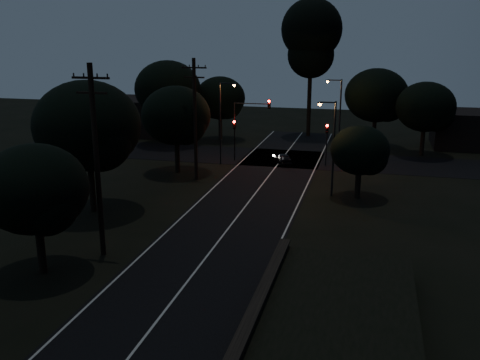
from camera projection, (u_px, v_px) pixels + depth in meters
The scene contains 21 objects.
road_surface at pixel (261, 187), 44.98m from camera, with size 60.00×70.00×0.03m.
utility_pole_mid at pixel (97, 159), 29.80m from camera, with size 2.20×0.30×11.00m.
utility_pole_far at pixel (195, 118), 45.76m from camera, with size 2.20×0.30×10.50m.
tree_left_b at pixel (37, 192), 27.63m from camera, with size 5.57×5.57×7.08m.
tree_left_c at pixel (90, 129), 37.10m from camera, with size 7.47×7.47×9.43m.
tree_left_d at pixel (178, 117), 48.13m from camera, with size 6.28×6.28×7.97m.
tree_far_nw at pixel (221, 99), 63.28m from camera, with size 5.97×5.97×7.56m.
tree_far_w at pixel (169, 90), 60.32m from camera, with size 7.49×7.49×9.55m.
tree_far_ne at pixel (379, 97), 58.80m from camera, with size 6.95×6.95×8.79m.
tree_far_e at pixel (428, 108), 55.03m from camera, with size 6.07×6.07×7.70m.
tree_right_a at pixel (362, 152), 40.94m from camera, with size 4.52×4.52×5.75m.
tall_pine at pixel (311, 38), 63.88m from camera, with size 7.28×7.28×16.54m.
building_left at pixel (142, 116), 68.62m from camera, with size 10.00×8.00×4.40m, color black.
building_right at pixel (475, 129), 60.19m from camera, with size 9.00×7.00×4.00m, color black.
signal_left at pixel (235, 133), 53.60m from camera, with size 0.28×0.35×4.10m.
signal_right at pixel (327, 137), 51.43m from camera, with size 0.28×0.35×4.10m.
signal_mast at pixel (251, 118), 52.80m from camera, with size 3.70×0.35×6.25m.
streetlight_a at pixel (222, 117), 51.43m from camera, with size 1.66×0.26×8.00m.
streetlight_b at pixel (338, 113), 54.53m from camera, with size 1.66×0.26×8.00m.
streetlight_c at pixel (332, 142), 41.40m from camera, with size 1.46×0.26×7.50m.
car at pixel (283, 158), 52.74m from camera, with size 1.24×3.09×1.05m, color black.
Camera 1 is at (8.87, -11.19, 12.56)m, focal length 40.00 mm.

